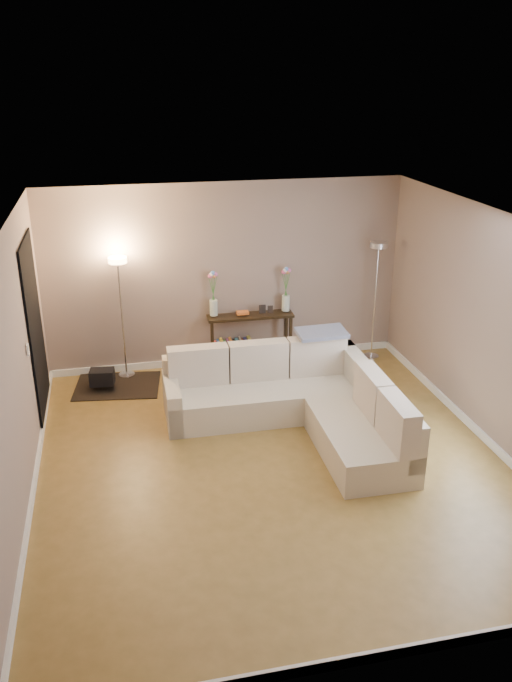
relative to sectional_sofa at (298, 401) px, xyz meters
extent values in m
cube|color=olive|center=(-0.50, -0.73, -0.33)|extent=(5.00, 5.50, 0.01)
cube|color=white|center=(-0.50, -0.73, 2.28)|extent=(5.00, 5.50, 0.01)
cube|color=gray|center=(-0.50, 2.03, 0.98)|extent=(5.00, 0.02, 2.60)
cube|color=gray|center=(-0.50, -3.49, 0.98)|extent=(5.00, 0.02, 2.60)
cube|color=gray|center=(-3.01, -0.73, 0.98)|extent=(0.02, 5.50, 2.60)
cube|color=gray|center=(2.01, -0.73, 0.98)|extent=(0.02, 5.50, 2.60)
cube|color=white|center=(-0.50, 2.01, -0.27)|extent=(5.00, 0.03, 0.10)
cube|color=white|center=(-0.50, -3.46, -0.27)|extent=(5.00, 0.03, 0.10)
cube|color=white|center=(-2.99, -0.73, -0.27)|extent=(0.03, 5.50, 0.10)
cube|color=white|center=(1.98, -0.73, -0.27)|extent=(0.03, 5.50, 0.10)
cube|color=black|center=(-2.98, 0.97, 0.78)|extent=(0.02, 1.20, 2.20)
cube|color=white|center=(-2.98, 0.12, 0.88)|extent=(0.02, 0.08, 0.12)
cube|color=beige|center=(-0.31, 0.36, -0.13)|extent=(2.46, 0.88, 0.38)
cube|color=beige|center=(-0.31, 0.69, 0.13)|extent=(2.45, 0.22, 0.53)
cube|color=beige|center=(-1.46, 0.38, -0.06)|extent=(0.18, 0.85, 0.53)
cube|color=beige|center=(0.47, -0.82, -0.13)|extent=(0.87, 1.52, 0.38)
cube|color=beige|center=(0.81, -0.40, 0.13)|extent=(0.22, 2.35, 0.53)
cube|color=beige|center=(-1.11, 0.60, 0.30)|extent=(0.74, 0.22, 0.49)
cube|color=beige|center=(-0.36, 0.59, 0.30)|extent=(0.74, 0.22, 0.49)
cube|color=beige|center=(0.39, 0.58, 0.30)|extent=(0.74, 0.22, 0.49)
cube|color=beige|center=(0.70, -0.54, 0.30)|extent=(0.22, 0.68, 0.49)
cube|color=beige|center=(0.69, -1.25, 0.30)|extent=(0.22, 0.68, 0.49)
cube|color=slate|center=(0.45, 0.59, 0.60)|extent=(0.63, 0.38, 0.08)
cube|color=black|center=(-0.18, 1.90, 0.41)|extent=(1.23, 0.36, 0.04)
cube|color=black|center=(-0.75, 1.78, 0.04)|extent=(0.04, 0.04, 0.71)
cube|color=black|center=(-0.75, 2.05, 0.04)|extent=(0.04, 0.04, 0.71)
cube|color=black|center=(0.38, 1.75, 0.04)|extent=(0.04, 0.04, 0.71)
cube|color=black|center=(0.38, 2.02, 0.04)|extent=(0.04, 0.04, 0.71)
cube|color=black|center=(-0.18, 1.90, -0.15)|extent=(1.15, 0.33, 0.03)
cube|color=#BF3333|center=(-0.69, 1.91, -0.05)|extent=(0.03, 0.15, 0.18)
cube|color=#3359A5|center=(-0.65, 1.91, -0.04)|extent=(0.04, 0.15, 0.20)
cube|color=gold|center=(-0.60, 1.91, -0.03)|extent=(0.04, 0.15, 0.22)
cube|color=#3F7F4C|center=(-0.56, 1.91, -0.05)|extent=(0.05, 0.15, 0.18)
cube|color=#994C99|center=(-0.51, 1.91, -0.04)|extent=(0.03, 0.15, 0.20)
cube|color=orange|center=(-0.47, 1.91, -0.03)|extent=(0.04, 0.15, 0.22)
cube|color=#262626|center=(-0.43, 1.91, -0.05)|extent=(0.04, 0.15, 0.18)
cube|color=#4C99B2|center=(-0.38, 1.91, -0.04)|extent=(0.05, 0.15, 0.20)
cube|color=#B2A58C|center=(-0.33, 1.90, -0.03)|extent=(0.03, 0.15, 0.22)
cube|color=brown|center=(-0.30, 1.90, -0.05)|extent=(0.04, 0.15, 0.18)
cube|color=navy|center=(-0.25, 1.90, -0.04)|extent=(0.04, 0.15, 0.20)
cube|color=gold|center=(-0.20, 1.90, -0.03)|extent=(0.05, 0.15, 0.22)
cube|color=black|center=(-0.18, 2.07, 0.80)|extent=(0.87, 0.06, 0.68)
cube|color=white|center=(-0.18, 2.04, 0.80)|extent=(0.75, 0.03, 0.56)
cube|color=orange|center=(-0.30, 1.88, 0.47)|extent=(0.17, 0.12, 0.04)
cube|color=black|center=(-0.02, 1.85, 0.51)|extent=(0.09, 0.02, 0.12)
cube|color=black|center=(0.10, 1.85, 0.50)|extent=(0.08, 0.02, 0.10)
cylinder|color=silver|center=(-0.70, 1.92, 0.56)|extent=(0.12, 0.12, 0.23)
cylinder|color=#38722D|center=(-0.72, 1.92, 0.83)|extent=(0.09, 0.01, 0.39)
sphere|color=#E5598C|center=(-0.74, 1.92, 1.03)|extent=(0.07, 0.07, 0.07)
cylinder|color=#38722D|center=(-0.71, 1.92, 0.84)|extent=(0.05, 0.01, 0.41)
sphere|color=white|center=(-0.72, 1.92, 1.04)|extent=(0.07, 0.07, 0.07)
cylinder|color=#38722D|center=(-0.70, 1.92, 0.85)|extent=(0.01, 0.01, 0.43)
sphere|color=#598CE5|center=(-0.70, 1.92, 1.06)|extent=(0.07, 0.07, 0.07)
cylinder|color=#38722D|center=(-0.69, 1.92, 0.83)|extent=(0.05, 0.01, 0.39)
sphere|color=#E58C4C|center=(-0.68, 1.92, 1.03)|extent=(0.07, 0.07, 0.07)
cylinder|color=#38722D|center=(-0.68, 1.92, 0.84)|extent=(0.10, 0.01, 0.41)
sphere|color=#D866B2|center=(-0.66, 1.92, 1.04)|extent=(0.07, 0.07, 0.07)
cylinder|color=silver|center=(0.33, 1.89, 0.56)|extent=(0.12, 0.12, 0.23)
cylinder|color=#38722D|center=(0.32, 1.89, 0.83)|extent=(0.09, 0.01, 0.39)
sphere|color=#E5598C|center=(0.30, 1.89, 1.03)|extent=(0.07, 0.07, 0.07)
cylinder|color=#38722D|center=(0.33, 1.89, 0.84)|extent=(0.05, 0.01, 0.41)
sphere|color=white|center=(0.32, 1.89, 1.04)|extent=(0.07, 0.07, 0.07)
cylinder|color=#38722D|center=(0.33, 1.89, 0.85)|extent=(0.01, 0.01, 0.43)
sphere|color=#598CE5|center=(0.33, 1.89, 1.06)|extent=(0.07, 0.07, 0.07)
cylinder|color=#38722D|center=(0.34, 1.89, 0.83)|extent=(0.05, 0.01, 0.39)
sphere|color=#E58C4C|center=(0.35, 1.89, 1.03)|extent=(0.07, 0.07, 0.07)
cylinder|color=#38722D|center=(0.35, 1.89, 0.84)|extent=(0.10, 0.01, 0.41)
sphere|color=#D866B2|center=(0.37, 1.89, 1.04)|extent=(0.07, 0.07, 0.07)
cylinder|color=silver|center=(-1.96, 1.84, -0.31)|extent=(0.25, 0.25, 0.03)
cylinder|color=silver|center=(-1.96, 1.84, 0.50)|extent=(0.03, 0.03, 1.62)
cylinder|color=#FFBF72|center=(-1.96, 1.84, 1.35)|extent=(0.27, 0.27, 0.07)
cylinder|color=silver|center=(1.61, 1.71, -0.31)|extent=(0.24, 0.24, 0.03)
cylinder|color=silver|center=(1.61, 1.71, 0.52)|extent=(0.03, 0.03, 1.66)
cylinder|color=silver|center=(1.61, 1.71, 1.39)|extent=(0.25, 0.25, 0.08)
cube|color=black|center=(-2.10, 1.53, -0.31)|extent=(1.21, 0.98, 0.01)
cube|color=black|center=(-2.29, 1.47, -0.14)|extent=(0.34, 0.26, 0.20)
camera|label=1|loc=(-2.01, -6.76, 3.64)|focal=35.00mm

